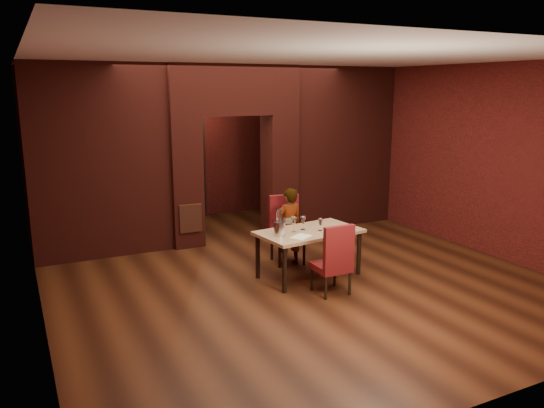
% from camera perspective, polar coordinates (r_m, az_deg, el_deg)
% --- Properties ---
extents(floor, '(8.00, 8.00, 0.00)m').
position_cam_1_polar(floor, '(8.38, 1.26, -7.05)').
color(floor, '#432110').
rests_on(floor, ground).
extents(ceiling, '(7.00, 8.00, 0.04)m').
position_cam_1_polar(ceiling, '(7.91, 1.38, 15.36)').
color(ceiling, silver).
rests_on(ceiling, ground).
extents(wall_back, '(7.00, 0.04, 3.20)m').
position_cam_1_polar(wall_back, '(11.65, -7.94, 6.43)').
color(wall_back, maroon).
rests_on(wall_back, ground).
extents(wall_front, '(7.00, 0.04, 3.20)m').
position_cam_1_polar(wall_front, '(4.89, 23.72, -2.78)').
color(wall_front, maroon).
rests_on(wall_front, ground).
extents(wall_left, '(0.04, 8.00, 3.20)m').
position_cam_1_polar(wall_left, '(7.09, -24.58, 1.60)').
color(wall_left, maroon).
rests_on(wall_left, ground).
extents(wall_right, '(0.04, 8.00, 3.20)m').
position_cam_1_polar(wall_right, '(10.10, 19.25, 4.94)').
color(wall_right, maroon).
rests_on(wall_right, ground).
extents(pillar_left, '(0.55, 0.55, 2.30)m').
position_cam_1_polar(pillar_left, '(9.54, -9.41, 2.33)').
color(pillar_left, maroon).
rests_on(pillar_left, ground).
extents(pillar_right, '(0.55, 0.55, 2.30)m').
position_cam_1_polar(pillar_right, '(10.25, 0.80, 3.19)').
color(pillar_right, maroon).
rests_on(pillar_right, ground).
extents(lintel, '(2.45, 0.55, 0.90)m').
position_cam_1_polar(lintel, '(9.72, -4.28, 12.13)').
color(lintel, maroon).
rests_on(lintel, ground).
extents(wing_wall_left, '(2.28, 0.35, 3.20)m').
position_cam_1_polar(wing_wall_left, '(9.17, -17.99, 4.33)').
color(wing_wall_left, maroon).
rests_on(wing_wall_left, ground).
extents(wing_wall_right, '(2.28, 0.35, 3.20)m').
position_cam_1_polar(wing_wall_right, '(10.90, 7.45, 6.03)').
color(wing_wall_right, maroon).
rests_on(wing_wall_right, ground).
extents(vent_panel, '(0.40, 0.03, 0.50)m').
position_cam_1_polar(vent_panel, '(9.39, -8.75, -1.55)').
color(vent_panel, '#A0492E').
rests_on(vent_panel, ground).
extents(rear_door, '(0.90, 0.08, 2.10)m').
position_cam_1_polar(rear_door, '(11.55, -9.65, 3.56)').
color(rear_door, black).
rests_on(rear_door, ground).
extents(rear_door_frame, '(1.02, 0.04, 2.22)m').
position_cam_1_polar(rear_door_frame, '(11.51, -9.59, 3.54)').
color(rear_door_frame, black).
rests_on(rear_door_frame, ground).
extents(dining_table, '(1.61, 1.03, 0.71)m').
position_cam_1_polar(dining_table, '(8.01, 3.98, -5.32)').
color(dining_table, tan).
rests_on(dining_table, ground).
extents(chair_far, '(0.57, 0.57, 1.09)m').
position_cam_1_polar(chair_far, '(8.56, 1.71, -2.83)').
color(chair_far, maroon).
rests_on(chair_far, ground).
extents(chair_near, '(0.46, 0.46, 1.00)m').
position_cam_1_polar(chair_near, '(7.36, 6.37, -5.80)').
color(chair_near, maroon).
rests_on(chair_near, ground).
extents(person_seated, '(0.47, 0.32, 1.25)m').
position_cam_1_polar(person_seated, '(8.43, 1.84, -2.48)').
color(person_seated, beige).
rests_on(person_seated, ground).
extents(wine_glass_a, '(0.09, 0.09, 0.23)m').
position_cam_1_polar(wine_glass_a, '(7.78, 2.39, -2.23)').
color(wine_glass_a, white).
rests_on(wine_glass_a, dining_table).
extents(wine_glass_b, '(0.08, 0.08, 0.20)m').
position_cam_1_polar(wine_glass_b, '(7.92, 3.37, -2.06)').
color(wine_glass_b, white).
rests_on(wine_glass_b, dining_table).
extents(wine_glass_c, '(0.07, 0.07, 0.18)m').
position_cam_1_polar(wine_glass_c, '(7.89, 5.23, -2.22)').
color(wine_glass_c, white).
rests_on(wine_glass_c, dining_table).
extents(tasting_sheet, '(0.36, 0.34, 0.00)m').
position_cam_1_polar(tasting_sheet, '(7.57, 3.17, -3.52)').
color(tasting_sheet, white).
rests_on(tasting_sheet, dining_table).
extents(wine_bucket, '(0.17, 0.17, 0.21)m').
position_cam_1_polar(wine_bucket, '(7.58, 0.81, -2.68)').
color(wine_bucket, '#BABAC2').
rests_on(wine_bucket, dining_table).
extents(water_bottle, '(0.08, 0.08, 0.33)m').
position_cam_1_polar(water_bottle, '(7.85, 0.75, -1.68)').
color(water_bottle, white).
rests_on(water_bottle, dining_table).
extents(potted_plant, '(0.45, 0.44, 0.38)m').
position_cam_1_polar(potted_plant, '(9.06, 6.62, -4.35)').
color(potted_plant, '#346F23').
rests_on(potted_plant, ground).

